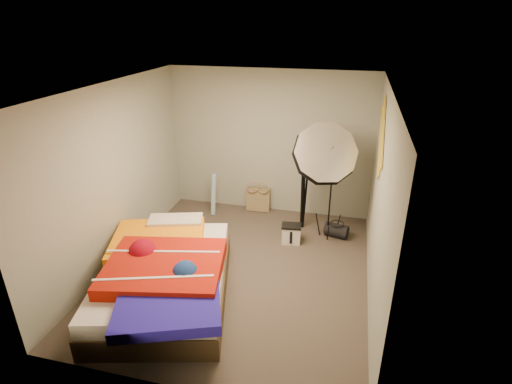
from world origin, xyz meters
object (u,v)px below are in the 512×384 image
(wrapping_roll, at_px, (213,194))
(bed, at_px, (165,275))
(duffel_bag, at_px, (336,230))
(photo_umbrella, at_px, (324,155))
(camera_tripod, at_px, (304,182))
(camera_case, at_px, (291,234))
(tote_bag, at_px, (258,199))

(wrapping_roll, height_order, bed, wrapping_roll)
(duffel_bag, relative_size, photo_umbrella, 0.18)
(camera_tripod, bearing_deg, camera_case, -99.99)
(tote_bag, height_order, camera_tripod, camera_tripod)
(tote_bag, xyz_separation_m, camera_case, (0.77, -0.98, -0.07))
(duffel_bag, distance_m, photo_umbrella, 1.36)
(wrapping_roll, bearing_deg, camera_tripod, -5.01)
(camera_case, bearing_deg, bed, -134.96)
(wrapping_roll, height_order, camera_case, wrapping_roll)
(duffel_bag, xyz_separation_m, bed, (-2.00, -2.02, 0.21))
(wrapping_roll, distance_m, photo_umbrella, 2.25)
(bed, bearing_deg, camera_case, 51.81)
(photo_umbrella, bearing_deg, bed, -133.17)
(duffel_bag, xyz_separation_m, camera_tripod, (-0.58, 0.19, 0.70))
(wrapping_roll, bearing_deg, camera_case, -24.10)
(photo_umbrella, bearing_deg, camera_tripod, 130.50)
(tote_bag, distance_m, bed, 2.72)
(camera_case, xyz_separation_m, duffel_bag, (0.68, 0.35, -0.03))
(camera_case, bearing_deg, camera_tripod, 73.25)
(wrapping_roll, xyz_separation_m, camera_case, (1.51, -0.68, -0.23))
(bed, bearing_deg, camera_tripod, 57.42)
(duffel_bag, bearing_deg, camera_tripod, 175.74)
(tote_bag, xyz_separation_m, photo_umbrella, (1.17, -0.82, 1.22))
(duffel_bag, height_order, bed, bed)
(bed, xyz_separation_m, photo_umbrella, (1.73, 1.84, 1.11))
(camera_case, distance_m, photo_umbrella, 1.36)
(duffel_bag, bearing_deg, photo_umbrella, -132.33)
(duffel_bag, bearing_deg, wrapping_roll, -174.95)
(camera_tripod, bearing_deg, bed, -122.58)
(wrapping_roll, height_order, photo_umbrella, photo_umbrella)
(tote_bag, bearing_deg, camera_tripod, -29.62)
(camera_case, xyz_separation_m, photo_umbrella, (0.41, 0.17, 1.29))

